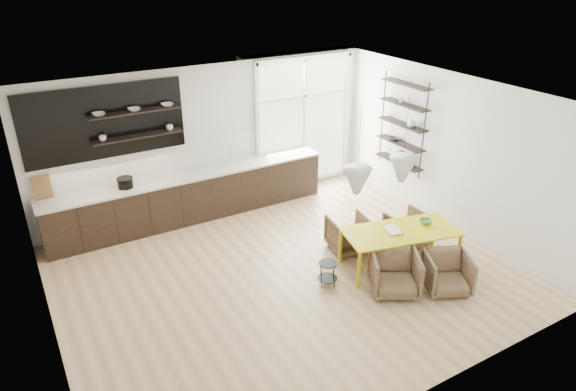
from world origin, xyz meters
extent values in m
cube|color=#D9B18C|center=(0.00, 0.00, -0.01)|extent=(7.00, 6.00, 0.01)
cube|color=white|center=(0.00, 3.00, 1.45)|extent=(7.00, 0.02, 2.90)
cube|color=white|center=(-3.50, 0.00, 1.45)|extent=(0.02, 6.00, 2.90)
cube|color=white|center=(3.50, 0.00, 1.45)|extent=(0.02, 6.00, 2.90)
cube|color=white|center=(0.00, 0.00, 2.90)|extent=(7.00, 6.00, 0.01)
cube|color=#B2D1A5|center=(2.15, 2.97, 1.45)|extent=(2.20, 0.02, 2.70)
cube|color=white|center=(2.15, 2.94, 1.45)|extent=(2.30, 0.08, 2.80)
cone|color=silver|center=(0.95, -0.50, 1.65)|extent=(0.44, 0.44, 0.42)
cone|color=silver|center=(1.85, -0.50, 1.65)|extent=(0.44, 0.44, 0.42)
cylinder|color=black|center=(0.95, -0.50, 2.46)|extent=(0.01, 0.01, 0.89)
cylinder|color=black|center=(1.85, -0.50, 2.46)|extent=(0.01, 0.01, 0.89)
cube|color=black|center=(-0.60, 2.67, 0.45)|extent=(5.50, 0.65, 0.90)
cube|color=silver|center=(-0.60, 2.67, 0.92)|extent=(5.54, 0.69, 0.04)
cube|color=white|center=(-0.60, 2.98, 1.20)|extent=(5.50, 0.02, 0.55)
cube|color=black|center=(-1.95, 2.96, 2.10)|extent=(2.80, 0.06, 1.30)
cube|color=black|center=(-1.45, 2.82, 2.25)|extent=(1.60, 0.28, 0.03)
cube|color=black|center=(-1.45, 2.82, 1.80)|extent=(1.60, 0.28, 0.03)
cube|color=brown|center=(-3.15, 2.90, 1.15)|extent=(0.30, 0.10, 0.42)
cylinder|color=silver|center=(0.30, 2.77, 1.12)|extent=(0.02, 0.02, 0.40)
imported|color=white|center=(-2.05, 2.82, 2.29)|extent=(0.22, 0.22, 0.05)
imported|color=white|center=(-1.45, 2.82, 2.29)|extent=(0.22, 0.22, 0.05)
imported|color=white|center=(-0.85, 2.82, 2.29)|extent=(0.22, 0.22, 0.05)
imported|color=white|center=(-2.05, 2.82, 1.86)|extent=(0.12, 0.12, 0.10)
imported|color=white|center=(-0.85, 2.82, 1.86)|extent=(0.12, 0.12, 0.10)
cylinder|color=black|center=(-1.82, 2.64, 1.02)|extent=(0.27, 0.27, 0.17)
cube|color=black|center=(3.36, 0.60, 1.70)|extent=(0.02, 0.02, 1.90)
cube|color=black|center=(3.36, 1.80, 1.70)|extent=(0.02, 0.02, 1.90)
cube|color=black|center=(3.36, 1.20, 0.90)|extent=(0.26, 1.20, 0.02)
cube|color=black|center=(3.36, 1.20, 1.30)|extent=(0.26, 1.20, 0.02)
cube|color=black|center=(3.36, 1.20, 1.70)|extent=(0.26, 1.20, 0.02)
cube|color=black|center=(3.36, 1.20, 2.10)|extent=(0.26, 1.20, 0.03)
cube|color=black|center=(3.36, 1.20, 2.50)|extent=(0.26, 1.20, 0.03)
imported|color=white|center=(3.36, 0.95, 1.81)|extent=(0.18, 0.18, 0.19)
imported|color=#333338|center=(3.36, 1.40, 1.34)|extent=(0.22, 0.22, 0.05)
imported|color=white|center=(3.36, 1.30, 2.16)|extent=(0.10, 0.10, 0.09)
cube|color=brown|center=(3.36, 1.10, 1.03)|extent=(0.10, 0.18, 0.24)
cube|color=#D0C811|center=(1.73, -0.74, 0.67)|extent=(2.01, 1.25, 0.03)
cube|color=#D0C811|center=(0.77, -0.90, 0.33)|extent=(0.05, 0.05, 0.65)
cube|color=#D0C811|center=(0.95, -0.17, 0.33)|extent=(0.05, 0.05, 0.65)
cube|color=#D0C811|center=(2.51, -1.31, 0.33)|extent=(0.05, 0.05, 0.65)
cube|color=#D0C811|center=(2.68, -0.58, 0.33)|extent=(0.05, 0.05, 0.65)
imported|color=brown|center=(1.34, 0.13, 0.31)|extent=(0.77, 0.79, 0.62)
imported|color=brown|center=(2.34, -0.26, 0.31)|extent=(0.66, 0.68, 0.61)
imported|color=brown|center=(1.20, -1.25, 0.33)|extent=(0.98, 0.99, 0.67)
imported|color=brown|center=(1.93, -1.63, 0.31)|extent=(0.89, 0.90, 0.61)
cylinder|color=black|center=(0.42, -0.57, 0.39)|extent=(0.29, 0.29, 0.02)
cylinder|color=black|center=(0.42, -0.57, 0.11)|extent=(0.31, 0.31, 0.01)
cylinder|color=black|center=(0.56, -0.56, 0.19)|extent=(0.01, 0.01, 0.39)
cylinder|color=black|center=(0.40, -0.44, 0.19)|extent=(0.01, 0.01, 0.39)
cylinder|color=black|center=(0.28, -0.59, 0.19)|extent=(0.01, 0.01, 0.39)
cylinder|color=black|center=(0.44, -0.71, 0.19)|extent=(0.01, 0.01, 0.39)
imported|color=white|center=(1.49, -0.65, 0.70)|extent=(0.31, 0.36, 0.03)
imported|color=#5F8C59|center=(2.25, -0.75, 0.71)|extent=(0.27, 0.27, 0.06)
camera|label=1|loc=(-3.54, -6.11, 4.77)|focal=32.00mm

